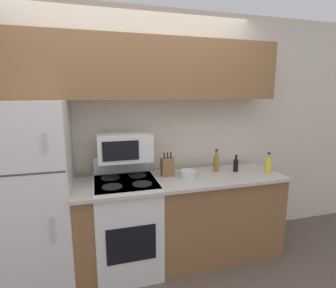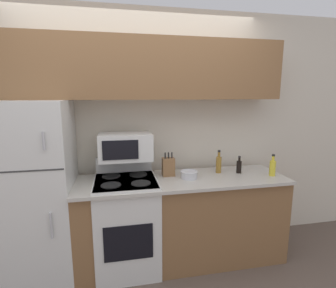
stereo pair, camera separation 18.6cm
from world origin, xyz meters
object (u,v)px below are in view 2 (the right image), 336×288
object	(u,v)px
bowl	(189,174)
bottle_vinegar	(219,164)
bottle_soy_sauce	(239,166)
knife_block	(168,167)
refrigerator	(30,193)
stove	(127,223)
microwave	(125,147)
bottle_cooking_spray	(273,167)

from	to	relation	value
bowl	bottle_vinegar	world-z (taller)	bottle_vinegar
bowl	bottle_soy_sauce	bearing A→B (deg)	6.54
knife_block	refrigerator	bearing A→B (deg)	-177.42
refrigerator	stove	size ratio (longest dim) A/B	1.55
microwave	bottle_vinegar	world-z (taller)	microwave
stove	bowl	bearing A→B (deg)	-1.24
microwave	bowl	size ratio (longest dim) A/B	2.97
bottle_cooking_spray	refrigerator	bearing A→B (deg)	176.29
refrigerator	bottle_cooking_spray	xyz separation A→B (m)	(2.31, -0.15, 0.15)
microwave	stove	bearing A→B (deg)	-95.84
refrigerator	bottle_vinegar	size ratio (longest dim) A/B	6.83
bowl	bottle_soy_sauce	xyz separation A→B (m)	(0.56, 0.06, 0.03)
bottle_vinegar	bowl	bearing A→B (deg)	-161.74
stove	bottle_soy_sauce	distance (m)	1.27
microwave	bottle_cooking_spray	xyz separation A→B (m)	(1.45, -0.23, -0.23)
bottle_vinegar	knife_block	bearing A→B (deg)	179.57
bowl	bottle_cooking_spray	size ratio (longest dim) A/B	0.77
knife_block	bottle_cooking_spray	size ratio (longest dim) A/B	1.10
refrigerator	microwave	size ratio (longest dim) A/B	3.25
bottle_soy_sauce	bottle_vinegar	bearing A→B (deg)	165.46
bowl	bottle_cooking_spray	world-z (taller)	bottle_cooking_spray
microwave	bottle_soy_sauce	bearing A→B (deg)	-3.94
refrigerator	stove	xyz separation A→B (m)	(0.85, -0.05, -0.35)
knife_block	bottle_vinegar	world-z (taller)	knife_block
refrigerator	knife_block	bearing A→B (deg)	2.58
bottle_vinegar	microwave	bearing A→B (deg)	178.39
bowl	bottle_cooking_spray	distance (m)	0.85
stove	bottle_soy_sauce	bearing A→B (deg)	2.48
bowl	knife_block	bearing A→B (deg)	146.28
stove	microwave	world-z (taller)	microwave
refrigerator	knife_block	world-z (taller)	refrigerator
knife_block	stove	bearing A→B (deg)	-166.03
knife_block	bottle_soy_sauce	distance (m)	0.74
stove	bottle_vinegar	world-z (taller)	bottle_vinegar
refrigerator	bottle_soy_sauce	size ratio (longest dim) A/B	9.11
refrigerator	knife_block	xyz separation A→B (m)	(1.28, 0.06, 0.15)
refrigerator	microwave	world-z (taller)	refrigerator
bottle_soy_sauce	bottle_vinegar	world-z (taller)	bottle_vinegar
stove	refrigerator	bearing A→B (deg)	176.64
bottle_cooking_spray	knife_block	bearing A→B (deg)	168.58
microwave	bottle_cooking_spray	distance (m)	1.48
stove	microwave	bearing A→B (deg)	84.16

